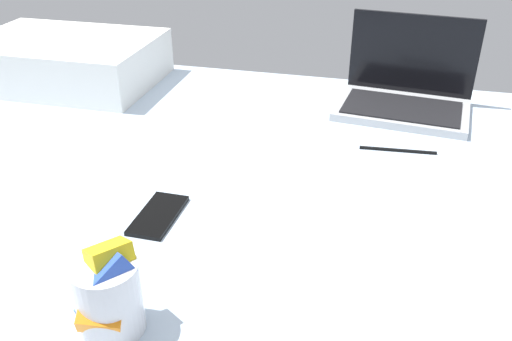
{
  "coord_description": "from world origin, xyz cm",
  "views": [
    {
      "loc": [
        44.74,
        -87.72,
        74.79
      ],
      "look_at": [
        22.87,
        -0.83,
        24.0
      ],
      "focal_mm": 38.2,
      "sensor_mm": 36.0,
      "label": 1
    }
  ],
  "objects_px": {
    "cell_phone": "(158,215)",
    "snack_cup": "(108,295)",
    "pillow": "(66,60)",
    "laptop": "(405,93)"
  },
  "relations": [
    {
      "from": "cell_phone",
      "to": "snack_cup",
      "type": "bearing_deg",
      "value": 100.47
    },
    {
      "from": "cell_phone",
      "to": "pillow",
      "type": "distance_m",
      "value": 0.81
    },
    {
      "from": "snack_cup",
      "to": "pillow",
      "type": "relative_size",
      "value": 0.26
    },
    {
      "from": "laptop",
      "to": "cell_phone",
      "type": "xyz_separation_m",
      "value": [
        -0.43,
        -0.63,
        -0.04
      ]
    },
    {
      "from": "cell_phone",
      "to": "pillow",
      "type": "bearing_deg",
      "value": -47.42
    },
    {
      "from": "snack_cup",
      "to": "pillow",
      "type": "bearing_deg",
      "value": 123.94
    },
    {
      "from": "snack_cup",
      "to": "cell_phone",
      "type": "xyz_separation_m",
      "value": [
        -0.05,
        0.27,
        -0.06
      ]
    },
    {
      "from": "pillow",
      "to": "snack_cup",
      "type": "bearing_deg",
      "value": -56.06
    },
    {
      "from": "laptop",
      "to": "cell_phone",
      "type": "distance_m",
      "value": 0.76
    },
    {
      "from": "snack_cup",
      "to": "cell_phone",
      "type": "distance_m",
      "value": 0.28
    }
  ]
}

